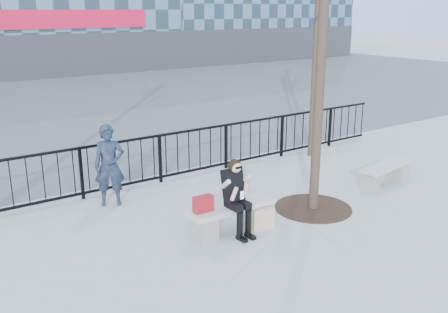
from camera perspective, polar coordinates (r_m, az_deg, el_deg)
ground at (r=8.90m, az=0.86°, el=-8.44°), size 120.00×120.00×0.00m
street_surface at (r=22.36m, az=-22.39°, el=5.64°), size 60.00×23.00×0.01m
railing at (r=11.11m, az=-8.23°, el=-0.39°), size 14.00×0.06×1.10m
tree_grate at (r=9.97m, az=10.13°, el=-5.80°), size 1.50×1.50×0.02m
bench_main at (r=8.78m, az=0.86°, el=-6.66°), size 1.65×0.46×0.49m
bench_second at (r=11.67m, az=17.96°, el=-1.66°), size 1.51×0.42×0.45m
seated_woman at (r=8.52m, az=1.51°, el=-4.72°), size 0.50×0.64×1.34m
handbag at (r=8.37m, az=-2.40°, el=-5.44°), size 0.34×0.17×0.28m
shopping_bag at (r=8.90m, az=4.47°, el=-7.14°), size 0.42×0.23×0.38m
standing_man at (r=9.99m, az=-12.95°, el=-1.03°), size 0.70×0.59×1.63m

